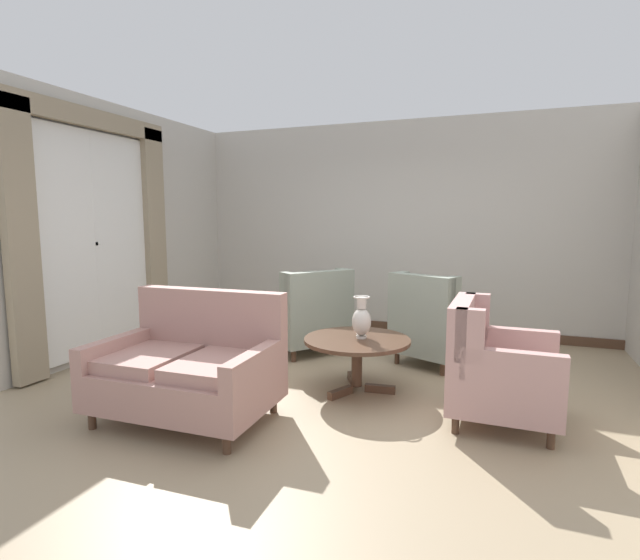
{
  "coord_description": "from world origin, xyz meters",
  "views": [
    {
      "loc": [
        1.43,
        -4.02,
        1.59
      ],
      "look_at": [
        -0.38,
        0.74,
        0.94
      ],
      "focal_mm": 27.07,
      "sensor_mm": 36.0,
      "label": 1
    }
  ],
  "objects": [
    {
      "name": "ground",
      "position": [
        0.0,
        0.0,
        0.0
      ],
      "size": [
        8.15,
        8.15,
        0.0
      ],
      "primitive_type": "plane",
      "color": "#9E896B"
    },
    {
      "name": "wall_back",
      "position": [
        0.0,
        2.71,
        1.46
      ],
      "size": [
        5.98,
        0.08,
        2.92
      ],
      "primitive_type": "cube",
      "color": "#BCB7AD",
      "rests_on": "ground"
    },
    {
      "name": "wall_left",
      "position": [
        -2.91,
        0.81,
        1.46
      ],
      "size": [
        0.08,
        3.79,
        2.92
      ],
      "primitive_type": "cube",
      "color": "#BCB7AD",
      "rests_on": "ground"
    },
    {
      "name": "baseboard_back",
      "position": [
        0.0,
        2.65,
        0.06
      ],
      "size": [
        5.82,
        0.03,
        0.12
      ],
      "primitive_type": "cube",
      "color": "#4C3323",
      "rests_on": "ground"
    },
    {
      "name": "window_with_curtains",
      "position": [
        -2.82,
        0.13,
        1.47
      ],
      "size": [
        0.12,
        2.18,
        2.74
      ],
      "color": "silver"
    },
    {
      "name": "coffee_table",
      "position": [
        0.21,
        0.15,
        0.42
      ],
      "size": [
        0.98,
        0.98,
        0.5
      ],
      "color": "#4C3323",
      "rests_on": "ground"
    },
    {
      "name": "porcelain_vase",
      "position": [
        0.24,
        0.17,
        0.67
      ],
      "size": [
        0.18,
        0.18,
        0.39
      ],
      "color": "beige",
      "rests_on": "coffee_table"
    },
    {
      "name": "settee",
      "position": [
        -0.87,
        -0.91,
        0.41
      ],
      "size": [
        1.39,
        0.94,
        1.0
      ],
      "rotation": [
        0.0,
        0.0,
        0.02
      ],
      "color": "tan",
      "rests_on": "ground"
    },
    {
      "name": "armchair_beside_settee",
      "position": [
        0.75,
        1.22,
        0.43
      ],
      "size": [
        1.0,
        1.05,
        1.01
      ],
      "rotation": [
        0.0,
        0.0,
        2.72
      ],
      "color": "gray",
      "rests_on": "ground"
    },
    {
      "name": "armchair_foreground_right",
      "position": [
        1.41,
        -0.12,
        0.42
      ],
      "size": [
        0.82,
        0.86,
        0.96
      ],
      "rotation": [
        0.0,
        0.0,
        7.84
      ],
      "color": "tan",
      "rests_on": "ground"
    },
    {
      "name": "armchair_far_left",
      "position": [
        -0.69,
        1.2,
        0.43
      ],
      "size": [
        1.15,
        1.16,
        1.0
      ],
      "rotation": [
        0.0,
        0.0,
        4.07
      ],
      "color": "gray",
      "rests_on": "ground"
    }
  ]
}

